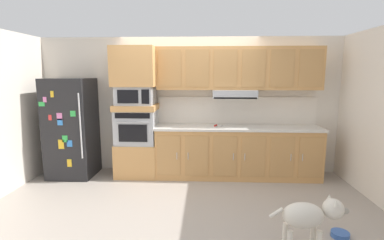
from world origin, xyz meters
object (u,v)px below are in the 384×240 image
refrigerator (72,128)px  microwave (136,95)px  dog (310,216)px  dog_food_bowl (340,234)px  screwdriver (216,125)px  built_in_oven (137,127)px

refrigerator → microwave: bearing=3.3°
refrigerator → dog: size_ratio=2.18×
dog → dog_food_bowl: dog is taller
microwave → dog: bearing=-44.2°
refrigerator → screwdriver: refrigerator is taller
dog → dog_food_bowl: 0.70m
built_in_oven → dog_food_bowl: (2.77, -1.91, -0.87)m
microwave → dog: size_ratio=0.80×
dog_food_bowl → dog: bearing=-145.7°
microwave → screwdriver: bearing=0.0°
built_in_oven → dog_food_bowl: 3.48m
screwdriver → dog: 2.45m
screwdriver → dog_food_bowl: size_ratio=0.79×
built_in_oven → microwave: microwave is taller
refrigerator → dog: 4.11m
built_in_oven → microwave: (0.00, -0.00, 0.56)m
microwave → dog_food_bowl: (2.77, -1.91, -1.43)m
built_in_oven → screwdriver: 1.43m
built_in_oven → screwdriver: bearing=0.0°
screwdriver → dog: screwdriver is taller
screwdriver → dog_food_bowl: 2.50m
microwave → screwdriver: microwave is taller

